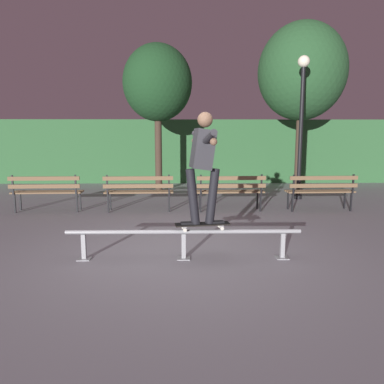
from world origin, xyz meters
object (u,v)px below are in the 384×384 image
at_px(skateboard, 202,225).
at_px(grind_rail, 184,237).
at_px(lamp_post_right, 302,109).
at_px(park_bench_right_center, 230,189).
at_px(park_bench_left_center, 139,189).
at_px(park_bench_leftmost, 46,189).
at_px(tree_far_right, 302,72).
at_px(skateboarder, 203,159).
at_px(park_bench_rightmost, 321,188).
at_px(tree_behind_benches, 158,84).

bearing_deg(skateboard, grind_rail, -180.00).
bearing_deg(lamp_post_right, park_bench_right_center, -141.37).
distance_m(park_bench_left_center, lamp_post_right, 4.99).
bearing_deg(lamp_post_right, skateboard, -120.05).
distance_m(park_bench_right_center, lamp_post_right, 3.35).
height_order(park_bench_leftmost, lamp_post_right, lamp_post_right).
bearing_deg(park_bench_left_center, tree_far_right, 37.97).
relative_size(skateboarder, park_bench_rightmost, 0.97).
relative_size(tree_behind_benches, lamp_post_right, 1.17).
bearing_deg(tree_far_right, park_bench_leftmost, -151.51).
xyz_separation_m(park_bench_left_center, tree_behind_benches, (0.24, 3.20, 2.83)).
distance_m(skateboard, lamp_post_right, 6.21).
distance_m(grind_rail, skateboard, 0.32).
xyz_separation_m(park_bench_rightmost, lamp_post_right, (-0.01, 1.70, 1.94)).
distance_m(park_bench_leftmost, park_bench_right_center, 4.28).
xyz_separation_m(skateboard, skateboarder, (0.00, 0.00, 0.94)).
relative_size(skateboarder, park_bench_left_center, 0.97).
distance_m(grind_rail, park_bench_left_center, 3.56).
distance_m(park_bench_left_center, park_bench_rightmost, 4.28).
bearing_deg(park_bench_leftmost, tree_behind_benches, 53.36).
xyz_separation_m(grind_rail, park_bench_rightmost, (3.22, 3.39, 0.21)).
relative_size(park_bench_rightmost, tree_behind_benches, 0.35).
distance_m(tree_behind_benches, tree_far_right, 4.71).
xyz_separation_m(park_bench_leftmost, park_bench_left_center, (2.14, 0.00, 0.00)).
distance_m(grind_rail, park_bench_rightmost, 4.68).
relative_size(park_bench_right_center, park_bench_rightmost, 1.00).
distance_m(grind_rail, skateboarder, 1.15).
distance_m(grind_rail, park_bench_leftmost, 4.66).
height_order(skateboard, lamp_post_right, lamp_post_right).
distance_m(skateboarder, park_bench_leftmost, 4.93).
bearing_deg(park_bench_left_center, grind_rail, -72.65).
xyz_separation_m(skateboarder, park_bench_leftmost, (-3.47, 3.39, -0.90)).
height_order(skateboard, park_bench_right_center, park_bench_right_center).
bearing_deg(skateboard, park_bench_left_center, 111.39).
bearing_deg(tree_behind_benches, grind_rail, -82.90).
distance_m(skateboarder, park_bench_right_center, 3.60).
relative_size(skateboarder, tree_far_right, 0.29).
height_order(park_bench_leftmost, park_bench_left_center, same).
xyz_separation_m(park_bench_left_center, park_bench_rightmost, (4.28, 0.00, 0.00)).
height_order(park_bench_rightmost, lamp_post_right, lamp_post_right).
xyz_separation_m(grind_rail, park_bench_left_center, (-1.06, 3.39, 0.21)).
bearing_deg(park_bench_left_center, park_bench_right_center, 0.00).
bearing_deg(lamp_post_right, park_bench_rightmost, -89.73).
xyz_separation_m(skateboard, lamp_post_right, (2.95, 5.09, 1.98)).
bearing_deg(park_bench_rightmost, park_bench_left_center, 180.00).
relative_size(park_bench_right_center, lamp_post_right, 0.41).
relative_size(park_bench_leftmost, park_bench_left_center, 1.00).
relative_size(park_bench_leftmost, park_bench_rightmost, 1.00).
distance_m(skateboard, park_bench_leftmost, 4.85).
bearing_deg(park_bench_rightmost, skateboard, -131.09).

